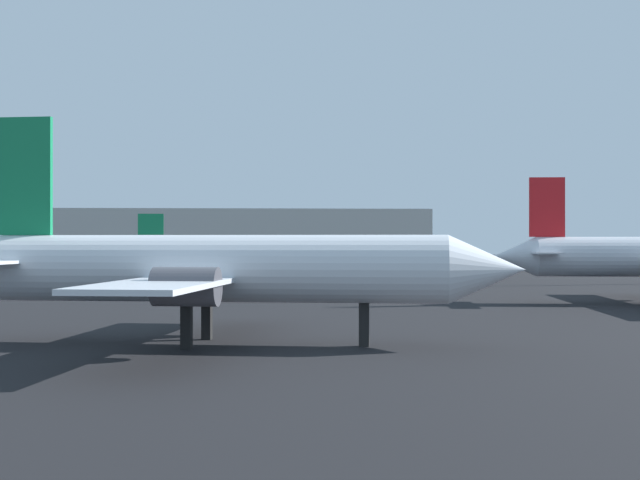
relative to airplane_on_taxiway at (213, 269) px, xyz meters
The scene contains 3 objects.
airplane_on_taxiway is the anchor object (origin of this frame).
airplane_far_right 39.16m from the airplane_on_taxiway, 91.05° to the left, with size 22.53×19.36×7.47m.
terminal_building 101.66m from the airplane_on_taxiway, 91.96° to the left, with size 63.15×25.69×10.00m, color #B7B7B2.
Camera 1 is at (1.65, -9.05, 4.87)m, focal length 46.75 mm.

